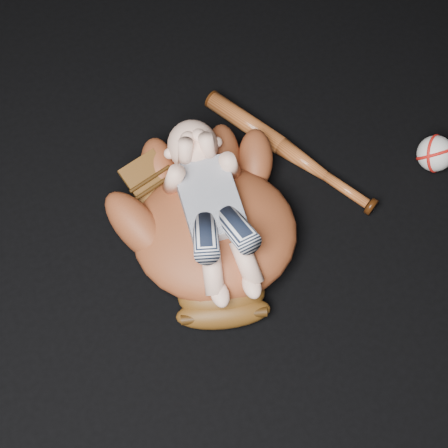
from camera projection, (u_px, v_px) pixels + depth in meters
The scene contains 4 objects.
baseball_glove at pixel (215, 229), 1.40m from camera, with size 0.42×0.48×0.15m, color maroon, non-canonical shape.
newborn_baby at pixel (214, 211), 1.35m from camera, with size 0.18×0.40×0.16m, color beige, non-canonical shape.
baseball_bat at pixel (290, 152), 1.55m from camera, with size 0.04×0.46×0.04m, color #96461D, non-canonical shape.
baseball at pixel (435, 153), 1.53m from camera, with size 0.08×0.08×0.08m, color silver.
Camera 1 is at (-0.33, -0.61, 1.33)m, focal length 55.00 mm.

